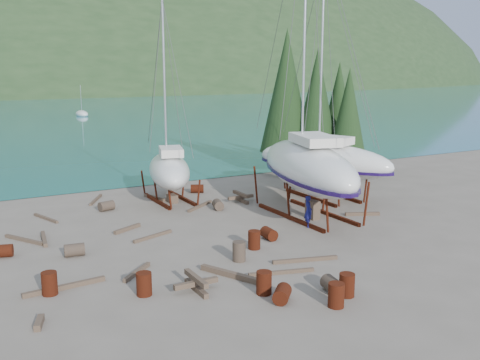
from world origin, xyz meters
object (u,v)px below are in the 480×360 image
large_sailboat_near (308,166)px  worker (308,211)px  large_sailboat_far (323,160)px  small_sailboat_shore (169,170)px

large_sailboat_near → worker: 3.00m
large_sailboat_far → small_sailboat_shore: (-9.23, 3.91, -0.45)m
small_sailboat_shore → worker: (4.29, -9.01, -1.21)m
large_sailboat_near → worker: (-1.21, -1.78, -2.09)m
small_sailboat_shore → large_sailboat_near: bearing=-35.8°
large_sailboat_far → worker: large_sailboat_far is taller
large_sailboat_far → small_sailboat_shore: 10.03m
large_sailboat_near → large_sailboat_far: (3.73, 3.33, -0.43)m
large_sailboat_near → small_sailboat_shore: size_ratio=1.46×
small_sailboat_shore → large_sailboat_far: bearing=-5.9°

